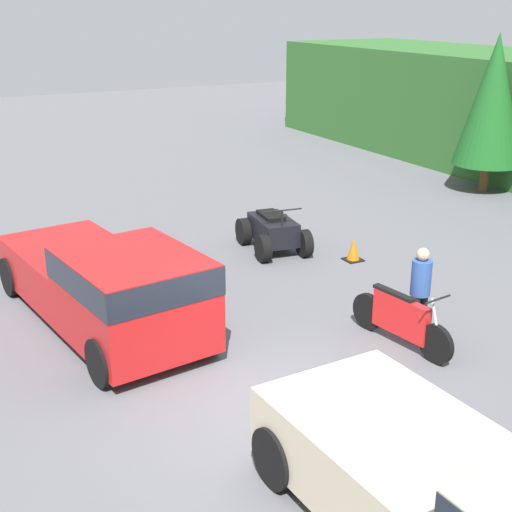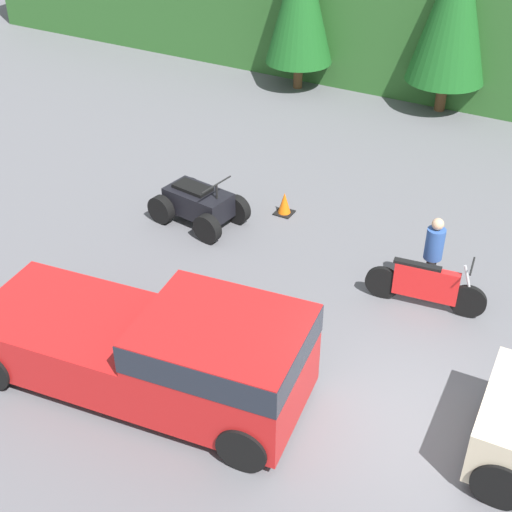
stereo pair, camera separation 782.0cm
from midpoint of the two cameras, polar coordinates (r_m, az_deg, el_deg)
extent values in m
plane|color=#5B5B60|center=(10.83, 19.27, -23.39)|extent=(80.00, 80.00, 0.00)
cylinder|color=brown|center=(23.90, 25.84, 1.27)|extent=(0.30, 0.30, 0.89)
cone|color=#19561E|center=(23.33, 26.74, 7.02)|extent=(2.17, 2.17, 4.04)
cube|color=red|center=(11.17, 5.21, -14.12)|extent=(2.78, 2.38, 1.56)
cube|color=#1E232D|center=(10.89, 5.29, -11.90)|extent=(2.80, 2.40, 0.50)
cube|color=red|center=(13.26, -2.82, -9.74)|extent=(3.34, 2.45, 0.94)
cylinder|color=black|center=(11.63, 11.29, -16.51)|extent=(0.84, 0.38, 0.81)
cylinder|color=black|center=(10.59, 3.68, -20.33)|extent=(0.84, 0.38, 0.81)
cylinder|color=black|center=(14.60, -1.82, -8.06)|extent=(0.84, 0.38, 0.81)
cylinder|color=black|center=(13.78, -8.51, -10.10)|extent=(0.84, 0.38, 0.81)
cube|color=beige|center=(9.54, 33.90, -27.56)|extent=(3.37, 2.21, 0.94)
cylinder|color=black|center=(10.68, 30.41, -23.14)|extent=(0.82, 0.32, 0.81)
cylinder|color=black|center=(9.42, 23.79, -28.67)|extent=(0.82, 0.32, 0.81)
cylinder|color=black|center=(12.73, 29.89, -15.87)|extent=(0.71, 0.19, 0.70)
cylinder|color=black|center=(13.29, 23.43, -13.17)|extent=(0.71, 0.19, 0.70)
cube|color=red|center=(12.88, 26.71, -13.75)|extent=(1.25, 0.33, 0.69)
cylinder|color=#B7B7BC|center=(12.54, 30.00, -14.27)|extent=(0.30, 0.09, 0.78)
cylinder|color=black|center=(12.33, 30.32, -12.71)|extent=(0.12, 0.60, 0.04)
cube|color=black|center=(12.77, 26.16, -11.99)|extent=(0.92, 0.26, 0.06)
cylinder|color=black|center=(16.30, 15.09, -5.96)|extent=(0.69, 0.30, 0.66)
cylinder|color=black|center=(15.75, 11.93, -6.62)|extent=(0.69, 0.30, 0.66)
cylinder|color=black|center=(17.33, 12.48, -4.14)|extent=(0.69, 0.30, 0.66)
cylinder|color=black|center=(16.82, 9.45, -4.69)|extent=(0.69, 0.30, 0.66)
cube|color=black|center=(16.46, 12.27, -4.69)|extent=(1.60, 1.00, 0.56)
cylinder|color=black|center=(15.85, 13.46, -3.95)|extent=(0.06, 0.06, 0.35)
cylinder|color=black|center=(15.78, 13.51, -3.37)|extent=(0.16, 0.98, 0.04)
cube|color=black|center=(16.45, 12.06, -3.46)|extent=(0.93, 0.57, 0.08)
cylinder|color=black|center=(13.38, 27.78, -13.27)|extent=(0.20, 0.20, 0.86)
cylinder|color=black|center=(13.22, 27.39, -13.60)|extent=(0.20, 0.20, 0.86)
cylinder|color=#2D5199|center=(12.93, 28.12, -10.61)|extent=(0.41, 0.41, 0.65)
sphere|color=tan|center=(12.73, 28.44, -8.88)|extent=(0.27, 0.27, 0.23)
cube|color=black|center=(16.54, 19.10, -7.23)|extent=(0.42, 0.42, 0.03)
cone|color=orange|center=(16.42, 19.21, -6.42)|extent=(0.32, 0.32, 0.55)
camera|label=1|loc=(3.91, 114.19, -30.71)|focal=50.00mm
camera|label=2|loc=(3.91, -65.81, 30.71)|focal=50.00mm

